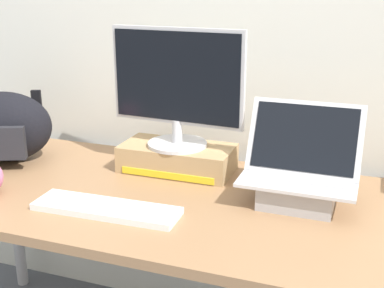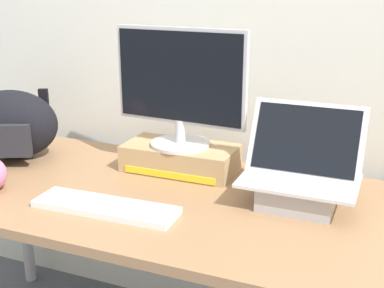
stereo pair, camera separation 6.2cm
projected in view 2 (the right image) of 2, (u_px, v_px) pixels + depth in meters
name	position (u px, v px, depth m)	size (l,w,h in m)	color
back_wall	(242.00, 5.00, 1.84)	(7.00, 0.10, 2.60)	silver
desk	(192.00, 216.00, 1.60)	(2.08, 0.77, 0.73)	#99704C
toner_box_yellow	(180.00, 158.00, 1.81)	(0.40, 0.20, 0.09)	tan
desktop_monitor	(180.00, 87.00, 1.73)	(0.49, 0.21, 0.41)	silver
open_laptop	(300.00, 183.00, 1.53)	(0.35, 0.24, 0.30)	#ADADB2
external_keyboard	(105.00, 207.00, 1.50)	(0.45, 0.14, 0.02)	white
messenger_backpack	(11.00, 125.00, 1.91)	(0.40, 0.33, 0.26)	black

